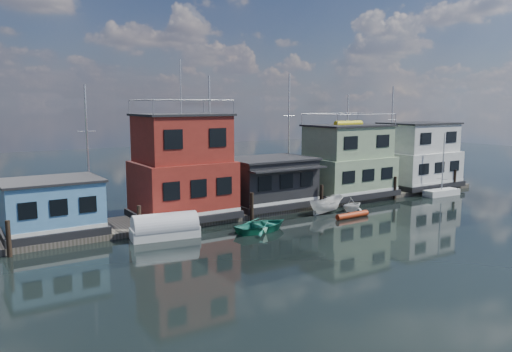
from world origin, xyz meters
TOP-DOWN VIEW (x-y plane):
  - ground at (0.00, 0.00)m, footprint 160.00×160.00m
  - dock at (0.00, 12.00)m, footprint 48.00×5.00m
  - houseboat_blue at (-18.00, 12.00)m, footprint 6.40×4.90m
  - houseboat_red at (-8.50, 12.00)m, footprint 7.40×5.90m
  - houseboat_dark at (-0.50, 11.98)m, footprint 7.40×6.10m
  - houseboat_green at (8.50, 12.00)m, footprint 8.40×5.90m
  - houseboat_white at (18.50, 12.00)m, footprint 8.40×5.90m
  - pilings at (-0.33, 9.20)m, footprint 42.28×0.28m
  - background_masts at (4.76, 18.00)m, footprint 36.40×0.16m
  - red_kayak at (3.23, 5.69)m, footprint 3.20×0.53m
  - day_sailer at (17.50, 8.12)m, footprint 3.99×1.54m
  - motorboat at (2.60, 8.09)m, footprint 3.81×1.83m
  - dinghy_teal at (-5.08, 6.09)m, footprint 4.46×3.39m
  - tarp_runabout at (-11.60, 8.16)m, footprint 4.73×2.45m
  - dinghy_white at (4.91, 7.50)m, footprint 2.53×2.25m

SIDE VIEW (x-z plane):
  - ground at x=0.00m, z-range 0.00..0.00m
  - dock at x=0.00m, z-range 0.00..0.40m
  - red_kayak at x=3.23m, z-range 0.00..0.47m
  - day_sailer at x=17.50m, z-range -2.71..3.48m
  - dinghy_teal at x=-5.08m, z-range 0.00..0.87m
  - dinghy_white at x=4.91m, z-range 0.00..1.22m
  - tarp_runabout at x=-11.60m, z-range -0.23..1.60m
  - motorboat at x=2.60m, z-range 0.00..1.41m
  - pilings at x=-0.33m, z-range 0.00..2.20m
  - houseboat_blue at x=-18.00m, z-range 0.38..4.04m
  - houseboat_dark at x=-0.50m, z-range 0.39..4.45m
  - houseboat_white at x=18.50m, z-range 0.21..6.87m
  - houseboat_green at x=8.50m, z-range 0.03..7.06m
  - houseboat_red at x=-8.50m, z-range -1.83..10.03m
  - background_masts at x=4.76m, z-range -0.45..11.55m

